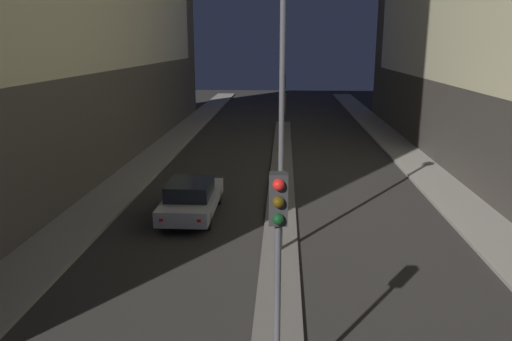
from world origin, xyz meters
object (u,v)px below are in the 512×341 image
(traffic_light_near, at_px, (278,239))
(street_lamp, at_px, (282,43))
(car_left_lane, at_px, (191,198))
(traffic_light_mid, at_px, (282,121))
(traffic_light_far, at_px, (283,91))

(traffic_light_near, bearing_deg, street_lamp, 90.00)
(traffic_light_near, distance_m, car_left_lane, 11.24)
(traffic_light_mid, bearing_deg, street_lamp, -90.00)
(traffic_light_far, height_order, car_left_lane, traffic_light_far)
(traffic_light_near, xyz_separation_m, car_left_lane, (-3.49, 10.36, -2.60))
(traffic_light_mid, height_order, car_left_lane, traffic_light_mid)
(car_left_lane, bearing_deg, street_lamp, -43.60)
(traffic_light_near, distance_m, street_lamp, 7.76)
(traffic_light_near, height_order, traffic_light_far, same)
(traffic_light_near, height_order, traffic_light_mid, same)
(traffic_light_mid, distance_m, traffic_light_far, 13.33)
(street_lamp, xyz_separation_m, car_left_lane, (-3.49, 3.33, -5.86))
(traffic_light_mid, distance_m, car_left_lane, 5.29)
(traffic_light_mid, bearing_deg, traffic_light_near, -90.00)
(traffic_light_far, relative_size, car_left_lane, 0.94)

